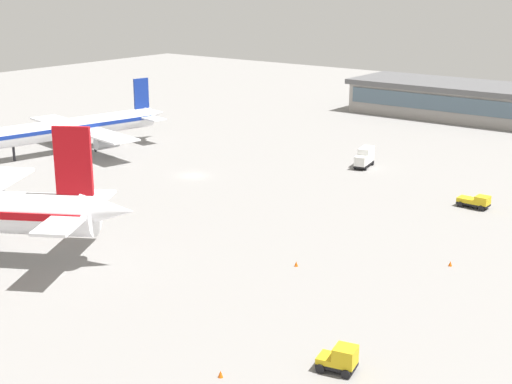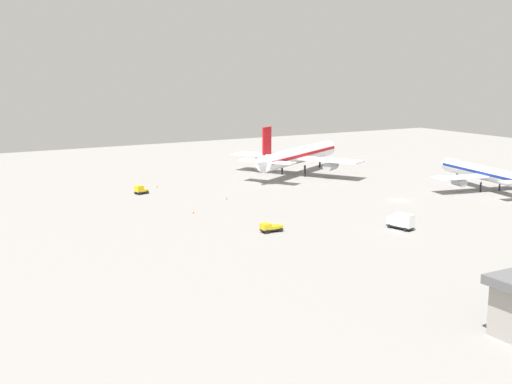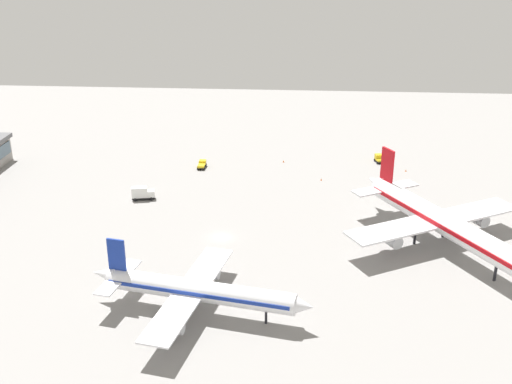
{
  "view_description": "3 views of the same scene",
  "coord_description": "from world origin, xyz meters",
  "px_view_note": "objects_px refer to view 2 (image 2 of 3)",
  "views": [
    {
      "loc": [
        -80.64,
        88.47,
        31.8
      ],
      "look_at": [
        -28.15,
        19.61,
        6.66
      ],
      "focal_mm": 52.44,
      "sensor_mm": 36.0,
      "label": 1
    },
    {
      "loc": [
        -110.75,
        -121.6,
        32.73
      ],
      "look_at": [
        -33.17,
        13.32,
        3.12
      ],
      "focal_mm": 46.66,
      "sensor_mm": 36.0,
      "label": 2
    },
    {
      "loc": [
        120.59,
        16.6,
        60.56
      ],
      "look_at": [
        -19.81,
        6.17,
        2.82
      ],
      "focal_mm": 43.3,
      "sensor_mm": 36.0,
      "label": 3
    }
  ],
  "objects_px": {
    "airplane_at_gate": "(485,173)",
    "safety_cone_far_side": "(193,212)",
    "airplane_taxiing": "(298,155)",
    "pushback_tractor": "(270,227)",
    "catering_truck": "(401,221)",
    "safety_cone_near_gate": "(157,186)",
    "safety_cone_mid_apron": "(226,198)",
    "baggage_tug": "(140,190)"
  },
  "relations": [
    {
      "from": "pushback_tractor",
      "to": "safety_cone_near_gate",
      "type": "xyz_separation_m",
      "value": [
        -1.17,
        57.81,
        -0.67
      ]
    },
    {
      "from": "safety_cone_mid_apron",
      "to": "safety_cone_near_gate",
      "type": "bearing_deg",
      "value": 110.25
    },
    {
      "from": "catering_truck",
      "to": "safety_cone_near_gate",
      "type": "bearing_deg",
      "value": 8.61
    },
    {
      "from": "pushback_tractor",
      "to": "airplane_at_gate",
      "type": "bearing_deg",
      "value": -170.81
    },
    {
      "from": "airplane_taxiing",
      "to": "safety_cone_far_side",
      "type": "xyz_separation_m",
      "value": [
        -50.89,
        -34.56,
        -5.52
      ]
    },
    {
      "from": "pushback_tractor",
      "to": "safety_cone_mid_apron",
      "type": "distance_m",
      "value": 34.7
    },
    {
      "from": "catering_truck",
      "to": "baggage_tug",
      "type": "bearing_deg",
      "value": 16.14
    },
    {
      "from": "airplane_at_gate",
      "to": "safety_cone_near_gate",
      "type": "bearing_deg",
      "value": 68.92
    },
    {
      "from": "catering_truck",
      "to": "safety_cone_mid_apron",
      "type": "xyz_separation_m",
      "value": [
        -16.59,
        45.11,
        -1.4
      ]
    },
    {
      "from": "baggage_tug",
      "to": "pushback_tractor",
      "type": "bearing_deg",
      "value": 86.91
    },
    {
      "from": "airplane_at_gate",
      "to": "catering_truck",
      "type": "relative_size",
      "value": 6.87
    },
    {
      "from": "airplane_at_gate",
      "to": "airplane_taxiing",
      "type": "relative_size",
      "value": 0.85
    },
    {
      "from": "airplane_at_gate",
      "to": "safety_cone_far_side",
      "type": "distance_m",
      "value": 80.88
    },
    {
      "from": "airplane_at_gate",
      "to": "safety_cone_near_gate",
      "type": "distance_m",
      "value": 88.42
    },
    {
      "from": "baggage_tug",
      "to": "safety_cone_mid_apron",
      "type": "height_order",
      "value": "baggage_tug"
    },
    {
      "from": "catering_truck",
      "to": "pushback_tractor",
      "type": "distance_m",
      "value": 26.77
    },
    {
      "from": "pushback_tractor",
      "to": "safety_cone_near_gate",
      "type": "bearing_deg",
      "value": -87.96
    },
    {
      "from": "airplane_at_gate",
      "to": "safety_cone_mid_apron",
      "type": "relative_size",
      "value": 67.15
    },
    {
      "from": "airplane_at_gate",
      "to": "safety_cone_far_side",
      "type": "height_order",
      "value": "airplane_at_gate"
    },
    {
      "from": "safety_cone_near_gate",
      "to": "airplane_taxiing",
      "type": "bearing_deg",
      "value": -0.13
    },
    {
      "from": "pushback_tractor",
      "to": "safety_cone_far_side",
      "type": "bearing_deg",
      "value": -74.03
    },
    {
      "from": "safety_cone_mid_apron",
      "to": "airplane_at_gate",
      "type": "bearing_deg",
      "value": -19.3
    },
    {
      "from": "safety_cone_near_gate",
      "to": "baggage_tug",
      "type": "bearing_deg",
      "value": -137.1
    },
    {
      "from": "airplane_at_gate",
      "to": "safety_cone_far_side",
      "type": "relative_size",
      "value": 67.15
    },
    {
      "from": "airplane_taxiing",
      "to": "safety_cone_far_side",
      "type": "height_order",
      "value": "airplane_taxiing"
    },
    {
      "from": "safety_cone_mid_apron",
      "to": "baggage_tug",
      "type": "bearing_deg",
      "value": 133.27
    },
    {
      "from": "catering_truck",
      "to": "baggage_tug",
      "type": "distance_m",
      "value": 70.37
    },
    {
      "from": "airplane_at_gate",
      "to": "catering_truck",
      "type": "bearing_deg",
      "value": 125.18
    },
    {
      "from": "catering_truck",
      "to": "pushback_tractor",
      "type": "relative_size",
      "value": 1.33
    },
    {
      "from": "airplane_taxiing",
      "to": "catering_truck",
      "type": "relative_size",
      "value": 8.12
    },
    {
      "from": "airplane_at_gate",
      "to": "safety_cone_mid_apron",
      "type": "bearing_deg",
      "value": 81.81
    },
    {
      "from": "safety_cone_mid_apron",
      "to": "safety_cone_far_side",
      "type": "bearing_deg",
      "value": -142.47
    },
    {
      "from": "baggage_tug",
      "to": "safety_cone_far_side",
      "type": "xyz_separation_m",
      "value": [
        2.25,
        -27.86,
        -0.86
      ]
    },
    {
      "from": "airplane_at_gate",
      "to": "catering_truck",
      "type": "height_order",
      "value": "airplane_at_gate"
    },
    {
      "from": "airplane_at_gate",
      "to": "safety_cone_near_gate",
      "type": "xyz_separation_m",
      "value": [
        -74.74,
        47.06,
        -4.18
      ]
    },
    {
      "from": "safety_cone_near_gate",
      "to": "safety_cone_far_side",
      "type": "distance_m",
      "value": 35.03
    },
    {
      "from": "airplane_taxiing",
      "to": "catering_truck",
      "type": "height_order",
      "value": "airplane_taxiing"
    },
    {
      "from": "airplane_at_gate",
      "to": "airplane_taxiing",
      "type": "distance_m",
      "value": 55.17
    },
    {
      "from": "safety_cone_far_side",
      "to": "airplane_taxiing",
      "type": "bearing_deg",
      "value": 34.18
    },
    {
      "from": "airplane_at_gate",
      "to": "pushback_tractor",
      "type": "bearing_deg",
      "value": 109.43
    },
    {
      "from": "pushback_tractor",
      "to": "baggage_tug",
      "type": "distance_m",
      "value": 51.71
    },
    {
      "from": "airplane_at_gate",
      "to": "airplane_taxiing",
      "type": "height_order",
      "value": "airplane_taxiing"
    }
  ]
}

